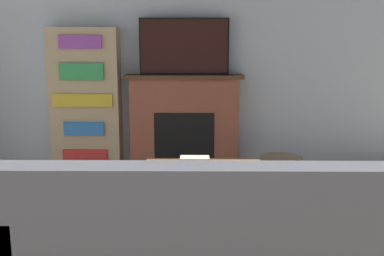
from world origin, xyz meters
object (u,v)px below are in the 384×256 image
(bookshelf, at_px, (86,99))
(storage_basket, at_px, (281,168))
(fireplace, at_px, (184,121))
(tv, at_px, (184,46))
(coffee_table, at_px, (204,175))

(bookshelf, bearing_deg, storage_basket, -13.22)
(bookshelf, xyz_separation_m, storage_basket, (2.11, -0.49, -0.66))
(fireplace, height_order, storage_basket, fireplace)
(bookshelf, bearing_deg, fireplace, 1.16)
(fireplace, distance_m, storage_basket, 1.20)
(fireplace, xyz_separation_m, tv, (0.00, -0.02, 0.83))
(storage_basket, bearing_deg, fireplace, 152.82)
(tv, relative_size, bookshelf, 0.63)
(bookshelf, height_order, storage_basket, bookshelf)
(tv, bearing_deg, storage_basket, -26.29)
(tv, xyz_separation_m, storage_basket, (1.01, -0.50, -1.23))
(tv, xyz_separation_m, bookshelf, (-1.10, -0.00, -0.58))
(coffee_table, distance_m, bookshelf, 2.11)
(fireplace, relative_size, storage_basket, 3.03)
(tv, height_order, bookshelf, tv)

